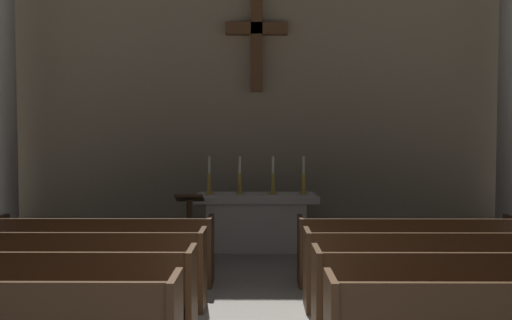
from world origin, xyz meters
TOP-DOWN VIEW (x-y plane):
  - pew_left_row_2 at (-2.09, 0.99)m, footprint 2.99×0.50m
  - pew_left_row_3 at (-2.09, 2.02)m, footprint 2.99×0.50m
  - pew_left_row_4 at (-2.09, 3.05)m, footprint 2.99×0.50m
  - pew_right_row_2 at (2.09, 0.99)m, footprint 2.99×0.50m
  - pew_right_row_3 at (2.09, 2.02)m, footprint 2.99×0.50m
  - pew_right_row_4 at (2.09, 3.05)m, footprint 2.99×0.50m
  - altar at (0.00, 5.35)m, footprint 2.20×0.90m
  - candlestick_outer_left at (-0.85, 5.35)m, footprint 0.16×0.16m
  - candlestick_inner_left at (-0.30, 5.35)m, footprint 0.16×0.16m
  - candlestick_inner_right at (0.30, 5.35)m, footprint 0.16×0.16m
  - candlestick_outer_right at (0.85, 5.35)m, footprint 0.16×0.16m
  - apse_with_cross at (0.00, 7.01)m, footprint 10.65×0.49m
  - lectern at (-1.05, 4.15)m, footprint 0.44×0.36m

SIDE VIEW (x-z plane):
  - pew_left_row_2 at x=-2.09m, z-range 0.00..0.95m
  - pew_left_row_3 at x=-2.09m, z-range 0.00..0.95m
  - pew_left_row_4 at x=-2.09m, z-range 0.00..0.95m
  - pew_right_row_2 at x=2.09m, z-range 0.00..0.95m
  - pew_right_row_3 at x=2.09m, z-range 0.00..0.95m
  - pew_right_row_4 at x=2.09m, z-range 0.00..0.95m
  - altar at x=0.00m, z-range 0.03..1.04m
  - lectern at x=-1.05m, z-range -0.03..1.13m
  - candlestick_outer_left at x=-0.85m, z-range 0.89..1.57m
  - candlestick_inner_left at x=-0.30m, z-range 0.89..1.57m
  - candlestick_inner_right at x=0.30m, z-range 0.89..1.57m
  - candlestick_outer_right at x=0.85m, z-range 0.89..1.57m
  - apse_with_cross at x=0.00m, z-range 0.00..7.19m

